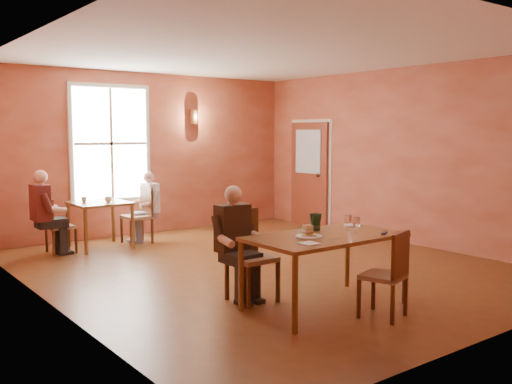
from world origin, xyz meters
TOP-DOWN VIEW (x-y plane):
  - ground at (0.00, 0.00)m, footprint 6.00×7.00m
  - wall_back at (0.00, 3.50)m, footprint 6.00×0.04m
  - wall_front at (0.00, -3.50)m, footprint 6.00×0.04m
  - wall_left at (-3.00, 0.00)m, footprint 0.04×7.00m
  - wall_right at (3.00, 0.00)m, footprint 0.04×7.00m
  - ceiling at (0.00, 0.00)m, footprint 6.00×7.00m
  - window at (-0.80, 3.45)m, footprint 1.36×0.10m
  - door at (2.94, 2.30)m, footprint 0.12×1.04m
  - wall_sconce at (0.90, 3.40)m, footprint 0.16×0.16m
  - main_table at (-0.63, -1.88)m, footprint 1.70×0.95m
  - chair_diner_main at (-1.13, -1.23)m, footprint 0.45×0.45m
  - diner_main at (-1.13, -1.26)m, footprint 0.50×0.50m
  - chair_empty at (-0.39, -2.49)m, footprint 0.50×0.50m
  - plate_food at (-0.87, -1.88)m, footprint 0.34×0.34m
  - sandwich at (-0.85, -1.84)m, footprint 0.10×0.10m
  - goblet_a at (-0.22, -1.82)m, footprint 0.10×0.10m
  - goblet_c at (-0.30, -2.02)m, footprint 0.10×0.10m
  - menu_stand at (-0.51, -1.60)m, footprint 0.12×0.06m
  - knife at (-0.71, -2.10)m, footprint 0.21×0.03m
  - napkin at (-1.09, -2.12)m, footprint 0.18×0.18m
  - side_plate at (0.04, -1.64)m, footprint 0.19×0.19m
  - sunglasses at (-0.06, -2.21)m, footprint 0.15×0.11m
  - second_table at (-1.35, 2.68)m, footprint 0.86×0.86m
  - chair_diner_white at (-0.70, 2.68)m, footprint 0.43×0.43m
  - diner_white at (-0.67, 2.68)m, footprint 0.47×0.47m
  - chair_diner_maroon at (-2.00, 2.68)m, footprint 0.39×0.39m
  - diner_maroon at (-2.03, 2.68)m, footprint 0.52×0.52m
  - cup_a at (-1.24, 2.58)m, footprint 0.13×0.13m
  - cup_b at (-1.56, 2.80)m, footprint 0.10×0.10m

SIDE VIEW (x-z plane):
  - ground at x=0.00m, z-range -0.01..0.01m
  - second_table at x=-1.35m, z-range 0.00..0.76m
  - main_table at x=-0.63m, z-range 0.00..0.80m
  - chair_diner_maroon at x=-2.00m, z-range 0.00..0.87m
  - chair_empty at x=-0.39m, z-range 0.00..0.91m
  - chair_diner_white at x=-0.70m, z-range 0.00..0.96m
  - chair_diner_main at x=-1.13m, z-range 0.00..1.03m
  - diner_white at x=-0.67m, z-range 0.00..1.18m
  - diner_main at x=-1.13m, z-range 0.00..1.26m
  - diner_maroon at x=-2.03m, z-range 0.00..1.29m
  - knife at x=-0.71m, z-range 0.80..0.80m
  - napkin at x=-1.09m, z-range 0.80..0.80m
  - side_plate at x=0.04m, z-range 0.80..0.81m
  - sunglasses at x=-0.06m, z-range 0.80..0.81m
  - cup_b at x=-1.56m, z-range 0.76..0.85m
  - cup_a at x=-1.24m, z-range 0.76..0.85m
  - plate_food at x=-0.87m, z-range 0.80..0.83m
  - sandwich at x=-0.85m, z-range 0.80..0.90m
  - goblet_a at x=-0.22m, z-range 0.80..0.98m
  - menu_stand at x=-0.51m, z-range 0.80..0.99m
  - goblet_c at x=-0.30m, z-range 0.80..0.99m
  - door at x=2.94m, z-range 0.00..2.10m
  - wall_back at x=0.00m, z-range 0.00..3.00m
  - wall_front at x=0.00m, z-range 0.00..3.00m
  - wall_left at x=-3.00m, z-range 0.00..3.00m
  - wall_right at x=3.00m, z-range 0.00..3.00m
  - window at x=-0.80m, z-range 0.72..2.68m
  - wall_sconce at x=0.90m, z-range 2.06..2.34m
  - ceiling at x=0.00m, z-range 2.98..3.02m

